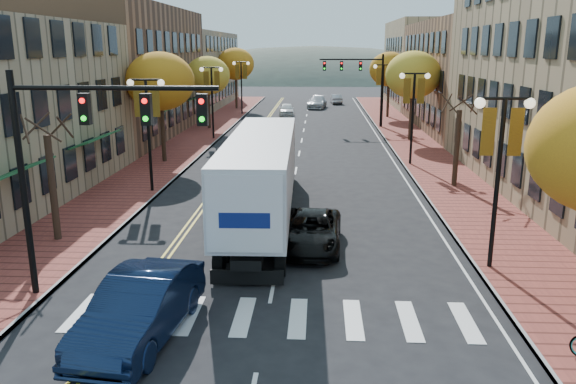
# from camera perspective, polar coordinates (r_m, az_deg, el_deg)

# --- Properties ---
(ground) EXTENTS (200.00, 200.00, 0.00)m
(ground) POSITION_cam_1_polar(r_m,az_deg,el_deg) (15.00, -2.86, -16.06)
(ground) COLOR black
(ground) RESTS_ON ground
(sidewalk_left) EXTENTS (4.00, 85.00, 0.15)m
(sidewalk_left) POSITION_cam_1_polar(r_m,az_deg,el_deg) (47.13, -9.70, 5.08)
(sidewalk_left) COLOR brown
(sidewalk_left) RESTS_ON ground
(sidewalk_right) EXTENTS (4.00, 85.00, 0.15)m
(sidewalk_right) POSITION_cam_1_polar(r_m,az_deg,el_deg) (46.58, 12.52, 4.83)
(sidewalk_right) COLOR brown
(sidewalk_right) RESTS_ON ground
(building_left_mid) EXTENTS (12.00, 24.00, 11.00)m
(building_left_mid) POSITION_cam_1_polar(r_m,az_deg,el_deg) (52.25, -17.86, 11.49)
(building_left_mid) COLOR brown
(building_left_mid) RESTS_ON ground
(building_left_far) EXTENTS (12.00, 26.00, 9.50)m
(building_left_far) POSITION_cam_1_polar(r_m,az_deg,el_deg) (76.16, -11.09, 12.08)
(building_left_far) COLOR #9E8966
(building_left_far) RESTS_ON ground
(building_right_mid) EXTENTS (15.00, 24.00, 10.00)m
(building_right_mid) POSITION_cam_1_polar(r_m,az_deg,el_deg) (57.50, 20.83, 10.96)
(building_right_mid) COLOR brown
(building_right_mid) RESTS_ON ground
(building_right_far) EXTENTS (15.00, 20.00, 11.00)m
(building_right_far) POSITION_cam_1_polar(r_m,az_deg,el_deg) (78.74, 16.07, 12.41)
(building_right_far) COLOR #9E8966
(building_right_far) RESTS_ON ground
(tree_left_a) EXTENTS (0.28, 0.28, 4.20)m
(tree_left_a) POSITION_cam_1_polar(r_m,az_deg,el_deg) (23.92, -22.79, 0.37)
(tree_left_a) COLOR #382619
(tree_left_a) RESTS_ON sidewalk_left
(tree_left_b) EXTENTS (4.48, 4.48, 7.21)m
(tree_left_b) POSITION_cam_1_polar(r_m,az_deg,el_deg) (38.35, -12.86, 10.89)
(tree_left_b) COLOR #382619
(tree_left_b) RESTS_ON sidewalk_left
(tree_left_c) EXTENTS (4.16, 4.16, 6.69)m
(tree_left_c) POSITION_cam_1_polar(r_m,az_deg,el_deg) (53.92, -8.16, 11.63)
(tree_left_c) COLOR #382619
(tree_left_c) RESTS_ON sidewalk_left
(tree_left_d) EXTENTS (4.61, 4.61, 7.42)m
(tree_left_d) POSITION_cam_1_polar(r_m,az_deg,el_deg) (71.63, -5.34, 12.82)
(tree_left_d) COLOR #382619
(tree_left_d) RESTS_ON sidewalk_left
(tree_right_b) EXTENTS (0.28, 0.28, 4.20)m
(tree_right_b) POSITION_cam_1_polar(r_m,az_deg,el_deg) (32.21, 16.76, 4.28)
(tree_right_b) COLOR #382619
(tree_right_b) RESTS_ON sidewalk_right
(tree_right_c) EXTENTS (4.48, 4.48, 7.21)m
(tree_right_c) POSITION_cam_1_polar(r_m,az_deg,el_deg) (47.50, 12.59, 11.53)
(tree_right_c) COLOR #382619
(tree_right_c) RESTS_ON sidewalk_right
(tree_right_d) EXTENTS (4.35, 4.35, 7.00)m
(tree_right_d) POSITION_cam_1_polar(r_m,az_deg,el_deg) (63.34, 10.26, 12.16)
(tree_right_d) COLOR #382619
(tree_right_d) RESTS_ON sidewalk_right
(lamp_left_b) EXTENTS (1.96, 0.36, 6.05)m
(lamp_left_b) POSITION_cam_1_polar(r_m,az_deg,el_deg) (30.37, -14.09, 7.78)
(lamp_left_b) COLOR black
(lamp_left_b) RESTS_ON ground
(lamp_left_c) EXTENTS (1.96, 0.36, 6.05)m
(lamp_left_c) POSITION_cam_1_polar(r_m,az_deg,el_deg) (47.80, -7.74, 10.38)
(lamp_left_c) COLOR black
(lamp_left_c) RESTS_ON ground
(lamp_left_d) EXTENTS (1.96, 0.36, 6.05)m
(lamp_left_d) POSITION_cam_1_polar(r_m,az_deg,el_deg) (65.54, -4.77, 11.54)
(lamp_left_d) COLOR black
(lamp_left_d) RESTS_ON ground
(lamp_right_a) EXTENTS (1.96, 0.36, 6.05)m
(lamp_right_a) POSITION_cam_1_polar(r_m,az_deg,el_deg) (20.07, 20.77, 4.01)
(lamp_right_a) COLOR black
(lamp_right_a) RESTS_ON ground
(lamp_right_b) EXTENTS (1.96, 0.36, 6.05)m
(lamp_right_b) POSITION_cam_1_polar(r_m,az_deg,el_deg) (37.49, 12.63, 9.06)
(lamp_right_b) COLOR black
(lamp_right_b) RESTS_ON ground
(lamp_right_c) EXTENTS (1.96, 0.36, 6.05)m
(lamp_right_c) POSITION_cam_1_polar(r_m,az_deg,el_deg) (55.28, 9.64, 10.85)
(lamp_right_c) COLOR black
(lamp_right_c) RESTS_ON ground
(traffic_mast_near) EXTENTS (6.10, 0.35, 7.00)m
(traffic_mast_near) POSITION_cam_1_polar(r_m,az_deg,el_deg) (17.49, -20.22, 4.73)
(traffic_mast_near) COLOR black
(traffic_mast_near) RESTS_ON ground
(traffic_mast_far) EXTENTS (6.10, 0.34, 7.00)m
(traffic_mast_far) POSITION_cam_1_polar(r_m,az_deg,el_deg) (55.05, 7.53, 11.57)
(traffic_mast_far) COLOR black
(traffic_mast_far) RESTS_ON ground
(semi_truck) EXTENTS (2.94, 16.10, 4.01)m
(semi_truck) POSITION_cam_1_polar(r_m,az_deg,el_deg) (25.08, -2.53, 2.34)
(semi_truck) COLOR black
(semi_truck) RESTS_ON ground
(navy_sedan) EXTENTS (2.48, 5.55, 1.77)m
(navy_sedan) POSITION_cam_1_polar(r_m,az_deg,el_deg) (15.79, -14.76, -11.28)
(navy_sedan) COLOR #0C1833
(navy_sedan) RESTS_ON ground
(black_suv) EXTENTS (2.49, 5.02, 1.37)m
(black_suv) POSITION_cam_1_polar(r_m,az_deg,el_deg) (21.94, 2.37, -3.95)
(black_suv) COLOR black
(black_suv) RESTS_ON ground
(car_far_white) EXTENTS (1.99, 4.32, 1.43)m
(car_far_white) POSITION_cam_1_polar(r_m,az_deg,el_deg) (64.68, -0.16, 8.37)
(car_far_white) COLOR white
(car_far_white) RESTS_ON ground
(car_far_silver) EXTENTS (2.76, 5.40, 1.50)m
(car_far_silver) POSITION_cam_1_polar(r_m,az_deg,el_deg) (73.03, 2.97, 9.08)
(car_far_silver) COLOR #A7A8AE
(car_far_silver) RESTS_ON ground
(car_far_oncoming) EXTENTS (1.68, 4.04, 1.30)m
(car_far_oncoming) POSITION_cam_1_polar(r_m,az_deg,el_deg) (79.28, 4.92, 9.40)
(car_far_oncoming) COLOR #B6B4BD
(car_far_oncoming) RESTS_ON ground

